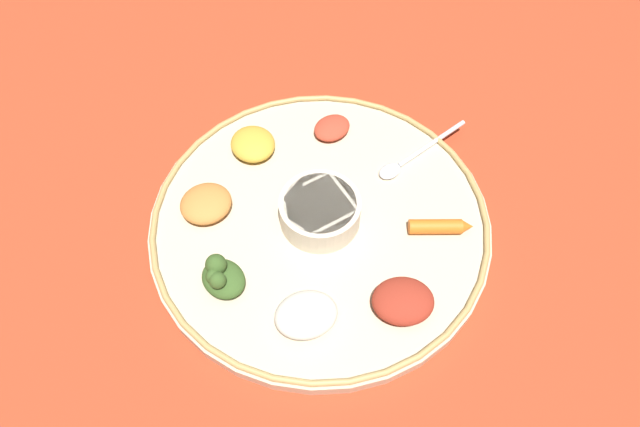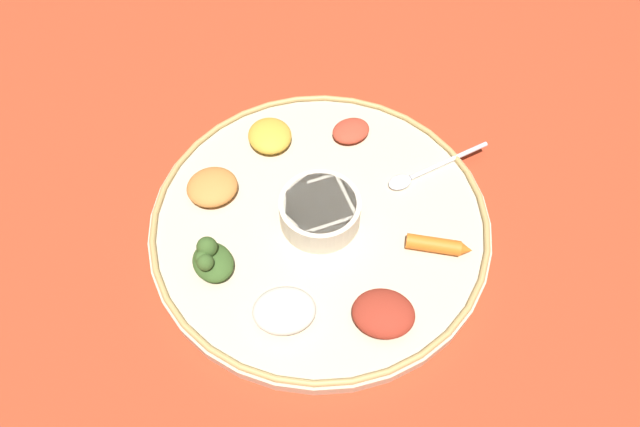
{
  "view_description": "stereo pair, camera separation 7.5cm",
  "coord_description": "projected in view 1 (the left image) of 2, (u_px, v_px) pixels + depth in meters",
  "views": [
    {
      "loc": [
        -0.41,
        0.06,
        0.66
      ],
      "look_at": [
        0.0,
        0.0,
        0.03
      ],
      "focal_mm": 32.66,
      "sensor_mm": 36.0,
      "label": 1
    },
    {
      "loc": [
        -0.41,
        -0.01,
        0.66
      ],
      "look_at": [
        0.0,
        0.0,
        0.03
      ],
      "focal_mm": 32.66,
      "sensor_mm": 36.0,
      "label": 2
    }
  ],
  "objects": [
    {
      "name": "center_bowl",
      "position": [
        320.0,
        210.0,
        0.75
      ],
      "size": [
        0.11,
        0.11,
        0.04
      ],
      "color": "beige",
      "rests_on": "platter"
    },
    {
      "name": "spoon",
      "position": [
        410.0,
        158.0,
        0.82
      ],
      "size": [
        0.09,
        0.15,
        0.01
      ],
      "color": "silver",
      "rests_on": "platter"
    },
    {
      "name": "carrot_near_spoon",
      "position": [
        440.0,
        227.0,
        0.75
      ],
      "size": [
        0.03,
        0.08,
        0.02
      ],
      "color": "orange",
      "rests_on": "platter"
    },
    {
      "name": "mound_rice_white",
      "position": [
        306.0,
        315.0,
        0.67
      ],
      "size": [
        0.07,
        0.08,
        0.03
      ],
      "primitive_type": "ellipsoid",
      "rotation": [
        0.0,
        0.0,
        1.7
      ],
      "color": "silver",
      "rests_on": "platter"
    },
    {
      "name": "greens_pile",
      "position": [
        221.0,
        276.0,
        0.7
      ],
      "size": [
        0.08,
        0.07,
        0.05
      ],
      "color": "#385623",
      "rests_on": "platter"
    },
    {
      "name": "mound_lentil_yellow",
      "position": [
        253.0,
        144.0,
        0.82
      ],
      "size": [
        0.08,
        0.08,
        0.02
      ],
      "primitive_type": "ellipsoid",
      "rotation": [
        0.0,
        0.0,
        0.38
      ],
      "color": "gold",
      "rests_on": "platter"
    },
    {
      "name": "platter",
      "position": [
        320.0,
        223.0,
        0.77
      ],
      "size": [
        0.45,
        0.45,
        0.02
      ],
      "primitive_type": "cylinder",
      "color": "#C6B293",
      "rests_on": "ground_plane"
    },
    {
      "name": "mound_berbere_red",
      "position": [
        332.0,
        128.0,
        0.84
      ],
      "size": [
        0.07,
        0.07,
        0.02
      ],
      "primitive_type": "ellipsoid",
      "rotation": [
        0.0,
        0.0,
        2.13
      ],
      "color": "#B73D28",
      "rests_on": "platter"
    },
    {
      "name": "platter_rim",
      "position": [
        320.0,
        218.0,
        0.76
      ],
      "size": [
        0.44,
        0.44,
        0.01
      ],
      "primitive_type": "torus",
      "color": "tan",
      "rests_on": "platter"
    },
    {
      "name": "mound_beet",
      "position": [
        403.0,
        301.0,
        0.69
      ],
      "size": [
        0.07,
        0.08,
        0.03
      ],
      "primitive_type": "ellipsoid",
      "rotation": [
        0.0,
        0.0,
        4.59
      ],
      "color": "maroon",
      "rests_on": "platter"
    },
    {
      "name": "mound_squash",
      "position": [
        206.0,
        204.0,
        0.76
      ],
      "size": [
        0.08,
        0.09,
        0.03
      ],
      "primitive_type": "ellipsoid",
      "rotation": [
        0.0,
        0.0,
        5.08
      ],
      "color": "#C67A38",
      "rests_on": "platter"
    },
    {
      "name": "ground_plane",
      "position": [
        320.0,
        227.0,
        0.78
      ],
      "size": [
        2.4,
        2.4,
        0.0
      ],
      "primitive_type": "plane",
      "color": "#B7381E"
    }
  ]
}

